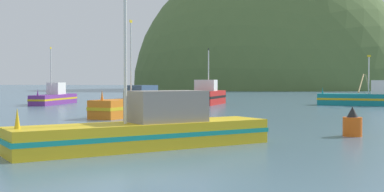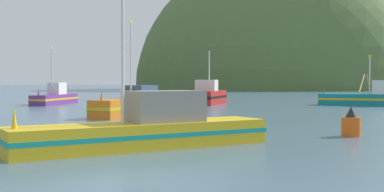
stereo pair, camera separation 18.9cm
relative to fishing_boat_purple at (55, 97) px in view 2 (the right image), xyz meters
The scene contains 8 objects.
ground_plane 45.26m from the fishing_boat_purple, 60.92° to the right, with size 600.00×600.00×0.00m, color slate.
hill_far_center 111.38m from the fishing_boat_purple, 79.78° to the left, with size 86.83×69.47×84.03m, color #516B38.
fishing_boat_purple is the anchor object (origin of this frame).
fishing_boat_orange 21.37m from the fishing_boat_purple, 47.90° to the right, with size 4.26×9.64×7.04m.
fishing_boat_teal 33.79m from the fishing_boat_purple, ahead, with size 9.77×12.43×5.30m.
fishing_boat_yellow 39.03m from the fishing_boat_purple, 58.87° to the right, with size 9.17×8.63×6.36m.
fishing_boat_red 17.00m from the fishing_boat_purple, ahead, with size 3.21×7.67×6.20m.
channel_buoy 39.66m from the fishing_boat_purple, 44.29° to the right, with size 0.88×0.88×1.39m.
Camera 2 is at (3.56, -12.51, 2.57)m, focal length 47.15 mm.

